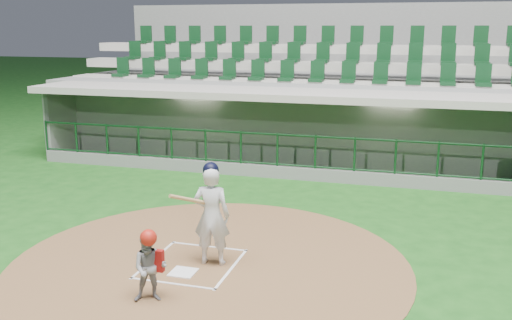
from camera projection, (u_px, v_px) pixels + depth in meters
The scene contains 8 objects.
ground at pixel (198, 258), 10.52m from camera, with size 120.00×120.00×0.00m, color #164A15.
dirt_circle at pixel (210, 264), 10.25m from camera, with size 7.20×7.20×0.01m, color brown.
home_plate at pixel (183, 272), 9.86m from camera, with size 0.43×0.43×0.02m, color white.
batter_box_chalk at pixel (192, 264), 10.24m from camera, with size 1.55×1.80×0.01m.
dugout_structure at pixel (297, 133), 17.57m from camera, with size 16.40×3.70×3.00m.
seating_deck at pixel (311, 105), 20.39m from camera, with size 17.00×6.72×5.15m.
batter at pixel (211, 214), 10.06m from camera, with size 0.89×0.89×1.87m.
catcher at pixel (150, 266), 8.75m from camera, with size 0.64×0.58×1.16m.
Camera 1 is at (3.77, -9.13, 4.17)m, focal length 40.00 mm.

